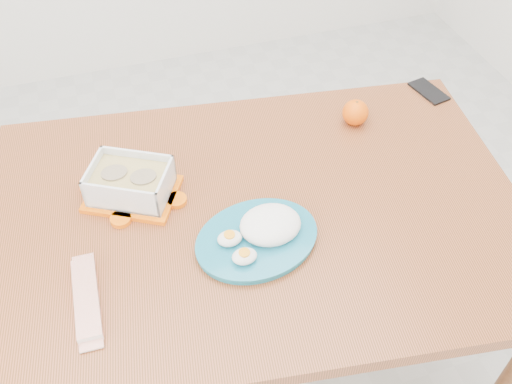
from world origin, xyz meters
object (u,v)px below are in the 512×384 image
object	(u,v)px
orange_fruit	(355,112)
smartphone	(429,91)
dining_table	(256,231)
rice_plate	(261,233)
food_container	(130,183)

from	to	relation	value
orange_fruit	smartphone	distance (m)	0.29
dining_table	rice_plate	distance (m)	0.15
dining_table	orange_fruit	xyz separation A→B (m)	(0.37, 0.23, 0.12)
orange_fruit	rice_plate	world-z (taller)	rice_plate
dining_table	food_container	size ratio (longest dim) A/B	5.32
dining_table	rice_plate	xyz separation A→B (m)	(-0.02, -0.10, 0.11)
food_container	smartphone	world-z (taller)	food_container
food_container	orange_fruit	size ratio (longest dim) A/B	3.65
orange_fruit	smartphone	world-z (taller)	orange_fruit
orange_fruit	food_container	bearing A→B (deg)	-171.68
rice_plate	smartphone	xyz separation A→B (m)	(0.67, 0.40, -0.02)
orange_fruit	smartphone	bearing A→B (deg)	13.09
dining_table	food_container	xyz separation A→B (m)	(-0.28, 0.14, 0.13)
food_container	orange_fruit	bearing A→B (deg)	37.04
food_container	smartphone	xyz separation A→B (m)	(0.94, 0.16, -0.04)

